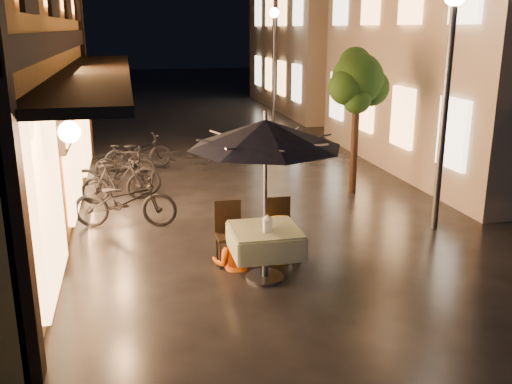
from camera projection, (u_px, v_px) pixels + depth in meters
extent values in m
plane|color=black|center=(312.00, 291.00, 7.97)|extent=(90.00, 90.00, 0.00)
cube|color=black|center=(60.00, 42.00, 10.08)|extent=(0.12, 11.00, 0.35)
cube|color=black|center=(96.00, 73.00, 10.35)|extent=(1.20, 10.50, 0.12)
cube|color=#FFB367|center=(48.00, 200.00, 7.33)|extent=(0.10, 2.20, 2.40)
cube|color=#FFB367|center=(71.00, 147.00, 10.61)|extent=(0.10, 2.20, 2.40)
cube|color=#FFB367|center=(84.00, 119.00, 13.89)|extent=(0.10, 2.20, 2.40)
cube|color=#FFB367|center=(453.00, 134.00, 11.38)|extent=(0.10, 1.00, 1.40)
cube|color=#FFB367|center=(402.00, 117.00, 13.45)|extent=(0.10, 1.00, 1.40)
cube|color=#FFB367|center=(365.00, 105.00, 15.51)|extent=(0.10, 1.00, 1.40)
cube|color=#FFB367|center=(337.00, 96.00, 17.57)|extent=(0.10, 1.00, 1.40)
cube|color=#FFB367|center=(341.00, 1.00, 16.79)|extent=(0.10, 1.00, 1.40)
cube|color=#A29683|center=(349.00, 28.00, 25.44)|extent=(7.00, 10.00, 7.00)
cube|color=#FFB367|center=(296.00, 83.00, 21.70)|extent=(0.10, 1.00, 1.40)
cube|color=#FFB367|center=(298.00, 6.00, 20.92)|extent=(0.10, 1.00, 1.40)
cube|color=#FFB367|center=(281.00, 78.00, 23.76)|extent=(0.10, 1.00, 1.40)
cube|color=#FFB367|center=(282.00, 8.00, 22.98)|extent=(0.10, 1.00, 1.40)
cube|color=#FFB367|center=(269.00, 74.00, 25.82)|extent=(0.10, 1.00, 1.40)
cube|color=#FFB367|center=(269.00, 9.00, 25.04)|extent=(0.10, 1.00, 1.40)
cube|color=#FFB367|center=(258.00, 71.00, 27.88)|extent=(0.10, 1.00, 1.40)
cube|color=#FFB367|center=(258.00, 11.00, 27.10)|extent=(0.10, 1.00, 1.40)
cylinder|color=black|center=(354.00, 144.00, 12.39)|extent=(0.16, 0.16, 2.20)
sphere|color=black|center=(358.00, 79.00, 12.00)|extent=(1.10, 1.10, 1.10)
sphere|color=black|center=(371.00, 88.00, 12.22)|extent=(0.80, 0.80, 0.80)
sphere|color=black|center=(347.00, 87.00, 11.84)|extent=(0.76, 0.76, 0.76)
sphere|color=black|center=(355.00, 63.00, 12.21)|extent=(0.70, 0.70, 0.70)
sphere|color=black|center=(357.00, 99.00, 11.86)|extent=(0.60, 0.60, 0.60)
cylinder|color=#59595E|center=(444.00, 119.00, 9.92)|extent=(0.12, 0.12, 4.00)
cylinder|color=#59595E|center=(274.00, 70.00, 21.17)|extent=(0.12, 0.12, 4.00)
sphere|color=#FFE7C2|center=(274.00, 13.00, 20.60)|extent=(0.36, 0.36, 0.36)
cylinder|color=#59595E|center=(265.00, 255.00, 8.27)|extent=(0.10, 0.10, 0.72)
cylinder|color=#59595E|center=(265.00, 277.00, 8.36)|extent=(0.56, 0.56, 0.04)
cube|color=#315C32|center=(265.00, 230.00, 8.16)|extent=(0.95, 0.95, 0.06)
cube|color=#315C32|center=(297.00, 238.00, 8.30)|extent=(0.04, 0.95, 0.33)
cube|color=#315C32|center=(233.00, 244.00, 8.10)|extent=(0.04, 0.95, 0.33)
cube|color=#315C32|center=(258.00, 230.00, 8.65)|extent=(0.95, 0.04, 0.33)
cube|color=#315C32|center=(273.00, 253.00, 7.76)|extent=(0.95, 0.04, 0.33)
cylinder|color=#59595E|center=(265.00, 204.00, 8.05)|extent=(0.05, 0.05, 2.30)
cone|color=black|center=(266.00, 134.00, 7.77)|extent=(2.17, 2.17, 0.39)
cylinder|color=#59595E|center=(266.00, 115.00, 7.70)|extent=(0.06, 0.06, 0.12)
cube|color=black|center=(230.00, 236.00, 8.77)|extent=(0.42, 0.42, 0.05)
cube|color=black|center=(228.00, 217.00, 8.88)|extent=(0.42, 0.04, 0.55)
cylinder|color=black|center=(221.00, 256.00, 8.63)|extent=(0.04, 0.04, 0.43)
cylinder|color=black|center=(244.00, 254.00, 8.70)|extent=(0.04, 0.04, 0.43)
cylinder|color=black|center=(217.00, 247.00, 8.96)|extent=(0.04, 0.04, 0.43)
cylinder|color=black|center=(239.00, 245.00, 9.04)|extent=(0.04, 0.04, 0.43)
cube|color=black|center=(280.00, 232.00, 8.93)|extent=(0.42, 0.42, 0.05)
cube|color=black|center=(277.00, 214.00, 9.04)|extent=(0.42, 0.04, 0.55)
cylinder|color=black|center=(272.00, 252.00, 8.79)|extent=(0.04, 0.04, 0.43)
cylinder|color=black|center=(294.00, 250.00, 8.87)|extent=(0.04, 0.04, 0.43)
cylinder|color=black|center=(266.00, 243.00, 9.13)|extent=(0.04, 0.04, 0.43)
cylinder|color=black|center=(288.00, 241.00, 9.21)|extent=(0.04, 0.04, 0.43)
cube|color=white|center=(267.00, 225.00, 8.00)|extent=(0.11, 0.11, 0.18)
cube|color=#FFD88C|center=(267.00, 226.00, 8.00)|extent=(0.07, 0.07, 0.12)
cone|color=white|center=(267.00, 217.00, 7.96)|extent=(0.16, 0.16, 0.07)
imported|color=#E85A07|center=(234.00, 221.00, 8.60)|extent=(0.85, 0.76, 1.45)
imported|color=#F5AC09|center=(279.00, 217.00, 8.78)|extent=(1.01, 0.66, 1.45)
imported|color=black|center=(125.00, 201.00, 10.41)|extent=(1.97, 1.00, 0.99)
imported|color=black|center=(118.00, 181.00, 11.91)|extent=(1.56, 0.70, 0.91)
imported|color=black|center=(116.00, 175.00, 12.24)|extent=(1.95, 0.81, 1.00)
imported|color=black|center=(125.00, 163.00, 13.50)|extent=(1.52, 0.77, 0.88)
imported|color=black|center=(138.00, 153.00, 14.58)|extent=(1.83, 0.99, 0.92)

